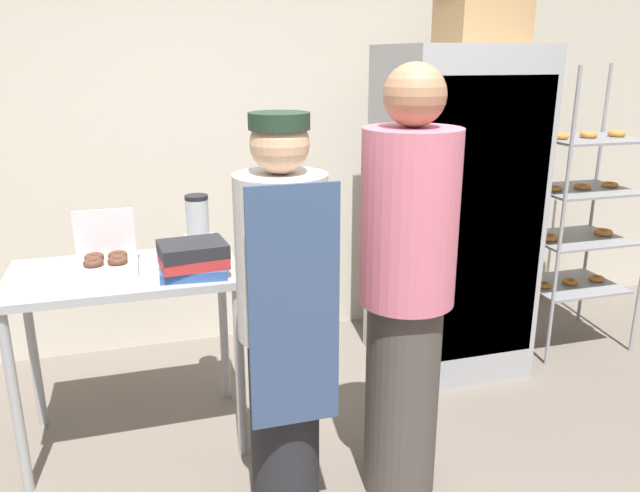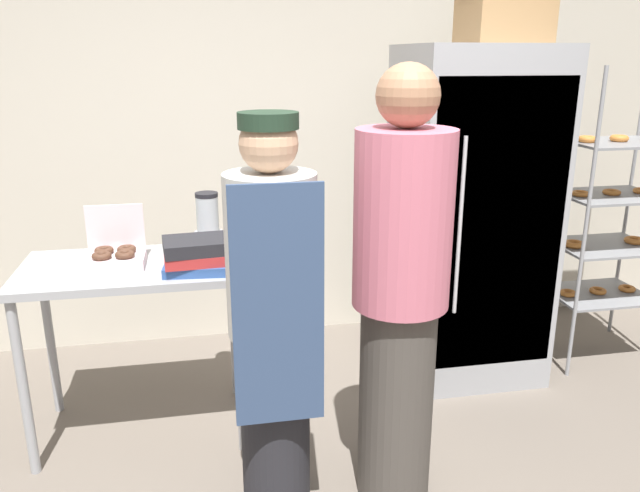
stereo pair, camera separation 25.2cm
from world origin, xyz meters
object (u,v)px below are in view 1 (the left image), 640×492
baking_rack (579,213)px  person_baker (283,320)px  refrigerator (452,214)px  cardboard_storage_box (482,17)px  person_customer (406,290)px  binder_stack (193,259)px  donut_box (106,262)px  blender_pitcher (198,226)px

baking_rack → person_baker: (-2.11, -1.01, -0.03)m
refrigerator → cardboard_storage_box: (0.13, 0.06, 1.06)m
baking_rack → person_customer: (-1.61, -1.01, 0.04)m
refrigerator → binder_stack: (-1.50, -0.46, 0.02)m
donut_box → binder_stack: size_ratio=0.89×
refrigerator → binder_stack: size_ratio=6.12×
cardboard_storage_box → blender_pitcher: bearing=-173.8°
refrigerator → baking_rack: 0.88m
person_baker → person_customer: bearing=-0.3°
binder_stack → cardboard_storage_box: (1.63, 0.52, 1.04)m
refrigerator → donut_box: 1.89m
baking_rack → donut_box: 2.77m
person_customer → refrigerator: bearing=53.7°
baking_rack → cardboard_storage_box: cardboard_storage_box is taller
donut_box → cardboard_storage_box: cardboard_storage_box is taller
donut_box → blender_pitcher: bearing=25.0°
refrigerator → person_customer: size_ratio=1.04×
baking_rack → blender_pitcher: baking_rack is taller
blender_pitcher → binder_stack: 0.35m
refrigerator → blender_pitcher: refrigerator is taller
person_baker → donut_box: bearing=133.8°
blender_pitcher → cardboard_storage_box: bearing=6.2°
blender_pitcher → person_customer: bearing=-50.7°
baking_rack → person_baker: size_ratio=1.09×
binder_stack → cardboard_storage_box: size_ratio=0.72×
donut_box → person_customer: (1.14, -0.67, -0.01)m
donut_box → person_customer: size_ratio=0.15×
binder_stack → person_baker: bearing=-62.2°
refrigerator → person_baker: bearing=-141.2°
blender_pitcher → person_customer: size_ratio=0.16×
binder_stack → person_baker: (0.28, -0.52, -0.10)m
refrigerator → cardboard_storage_box: cardboard_storage_box is taller
refrigerator → binder_stack: 1.57m
blender_pitcher → person_baker: 0.91m
blender_pitcher → person_customer: person_customer is taller
donut_box → refrigerator: bearing=9.5°
refrigerator → donut_box: (-1.87, -0.31, -0.01)m
refrigerator → donut_box: bearing=-170.5°
blender_pitcher → binder_stack: (-0.06, -0.35, -0.05)m
blender_pitcher → person_baker: (0.22, -0.87, -0.16)m
person_customer → blender_pitcher: bearing=129.3°
donut_box → binder_stack: 0.40m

